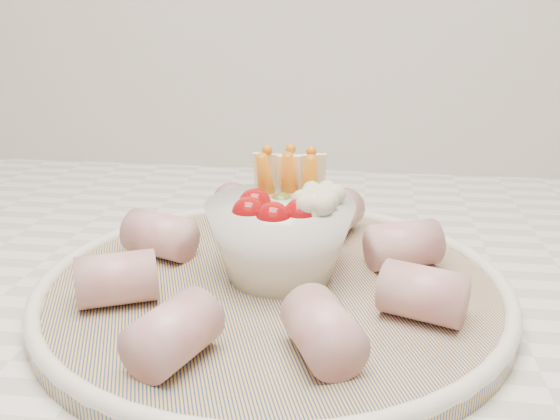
# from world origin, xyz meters

# --- Properties ---
(serving_platter) EXTENTS (0.46, 0.46, 0.02)m
(serving_platter) POSITION_xyz_m (-0.13, 1.37, 0.93)
(serving_platter) COLOR navy
(serving_platter) RESTS_ON kitchen_counter
(veggie_bowl) EXTENTS (0.12, 0.12, 0.10)m
(veggie_bowl) POSITION_xyz_m (-0.12, 1.38, 0.97)
(veggie_bowl) COLOR white
(veggie_bowl) RESTS_ON serving_platter
(cured_meat_rolls) EXTENTS (0.28, 0.29, 0.04)m
(cured_meat_rolls) POSITION_xyz_m (-0.13, 1.37, 0.95)
(cured_meat_rolls) COLOR #B2515E
(cured_meat_rolls) RESTS_ON serving_platter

